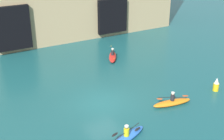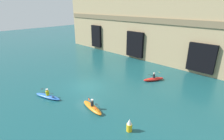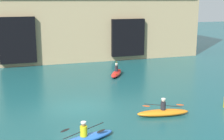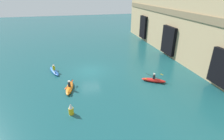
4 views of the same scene
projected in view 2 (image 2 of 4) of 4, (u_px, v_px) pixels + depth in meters
name	position (u px, v px, depth m)	size (l,w,h in m)	color
ground_plane	(88.00, 86.00, 21.00)	(120.00, 120.00, 0.00)	#195156
cliff_bluff	(151.00, 18.00, 31.53)	(38.72, 7.49, 13.99)	tan
kayak_orange	(92.00, 107.00, 16.34)	(3.04, 1.13, 1.03)	orange
kayak_blue	(48.00, 96.00, 18.35)	(3.25, 1.70, 1.02)	blue
kayak_red	(154.00, 79.00, 22.50)	(2.00, 2.78, 1.11)	red
marker_buoy	(129.00, 126.00, 13.41)	(0.44, 0.44, 1.10)	yellow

